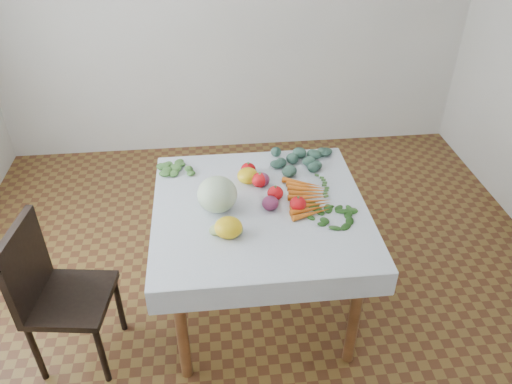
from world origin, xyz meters
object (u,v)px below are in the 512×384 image
Objects in this scene: chair at (52,288)px; cabbage at (217,194)px; table at (260,222)px; carrot_bunch at (308,197)px; heirloom_back at (248,176)px.

cabbage is at bearing 15.19° from chair.
table is at bearing -0.96° from cabbage.
heirloom_back is at bearing 145.70° from carrot_bunch.
heirloom_back is at bearing 24.29° from chair.
heirloom_back is (0.18, 0.24, -0.05)m from cabbage.
heirloom_back is 0.31× the size of carrot_bunch.
chair is (-1.08, -0.23, -0.15)m from table.
carrot_bunch is at bearing 3.28° from cabbage.
chair reaches higher than carrot_bunch.
cabbage reaches higher than carrot_bunch.
table is 4.80× the size of cabbage.
carrot_bunch is (0.26, 0.03, 0.12)m from table.
heirloom_back is at bearing 99.91° from table.
chair is 1.39m from carrot_bunch.
cabbage reaches higher than table.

